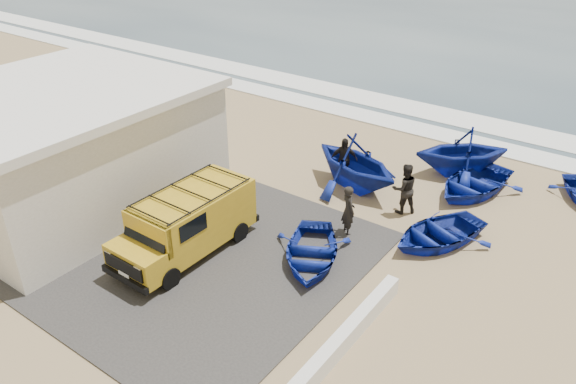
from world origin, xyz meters
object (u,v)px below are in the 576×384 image
Objects in this scene: boat_near_right at (438,233)px; fisherman_back at (344,160)px; boat_far_left at (462,151)px; boat_mid_left at (355,162)px; boat_near_left at (311,252)px; fisherman_front at (348,210)px; fisherman_middle at (404,189)px; boat_mid_right at (474,183)px; van at (188,221)px; parapet at (339,344)px; building at (63,145)px.

boat_near_right is 5.26m from fisherman_back.
boat_mid_left is at bearing -80.87° from boat_far_left.
boat_far_left reaches higher than boat_near_left.
fisherman_middle is (0.89, 2.42, 0.05)m from fisherman_front.
boat_far_left is at bearing 127.17° from boat_near_right.
fisherman_middle is (-1.58, -2.95, 0.55)m from boat_mid_right.
van is 7.32m from fisherman_back.
boat_mid_right is (6.07, 9.31, -0.73)m from van.
boat_far_left is at bearing 96.22° from parapet.
parapet is (12.50, -1.00, -1.89)m from building.
boat_mid_left reaches higher than fisherman_back.
fisherman_middle reaches higher than fisherman_back.
fisherman_front is at bearing 59.18° from boat_near_left.
boat_near_right is 1.96× the size of fisherman_front.
parapet is 7.62m from fisherman_middle.
boat_mid_left is at bearing 74.08° from van.
boat_near_left is at bearing -106.08° from boat_near_right.
parapet is 5.67m from fisherman_front.
boat_near_right is 0.93× the size of boat_far_left.
boat_far_left is (-1.27, 11.61, 0.74)m from parapet.
van is 1.20× the size of boat_mid_left.
fisherman_back is at bearing -87.52° from boat_far_left.
parapet is at bearing 58.22° from fisherman_middle.
boat_mid_right is 2.16× the size of fisherman_front.
fisherman_front is (3.60, 3.94, -0.23)m from van.
boat_far_left is 2.05× the size of fisherman_back.
boat_far_left is (5.03, 10.61, -0.13)m from van.
boat_near_right reaches higher than parapet.
building is 15.50m from boat_far_left.
fisherman_middle is at bearing 55.42° from van.
fisherman_back is (7.68, 7.17, -1.23)m from building.
fisherman_middle is (2.41, -0.65, -0.13)m from boat_mid_left.
boat_near_right is at bearing -57.95° from fisherman_back.
fisherman_back is at bearing 82.43° from boat_near_left.
fisherman_back is (-4.85, 1.95, 0.56)m from boat_near_right.
boat_near_left is 5.43m from boat_mid_left.
building reaches higher than boat_mid_left.
boat_near_left is 0.89× the size of boat_mid_right.
boat_far_left is 4.28m from fisherman_middle.
boat_mid_right is at bearing 117.16° from boat_near_right.
building reaches higher than parapet.
fisherman_back reaches higher than boat_mid_right.
van is at bearing 9.26° from fisherman_middle.
parapet is 1.68× the size of boat_near_right.
boat_mid_right is at bearing 42.69° from boat_near_left.
van is at bearing -179.09° from boat_mid_left.
building is 1.89× the size of van.
boat_mid_left reaches higher than van.
fisherman_back is at bearing -178.30° from boat_near_right.
parapet is 9.09m from boat_mid_left.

